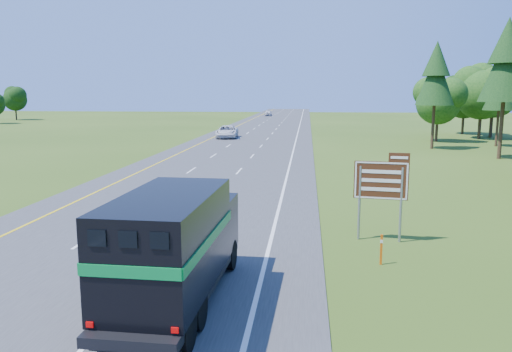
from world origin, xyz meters
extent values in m
cube|color=#38383A|center=(0.00, 50.00, 0.02)|extent=(15.00, 260.00, 0.04)
cube|color=yellow|center=(-5.50, 50.00, 0.04)|extent=(0.15, 260.00, 0.01)
cube|color=white|center=(5.50, 50.00, 0.04)|extent=(0.15, 260.00, 0.01)
cylinder|color=black|center=(2.50, 8.10, 0.54)|extent=(0.35, 1.00, 0.99)
cylinder|color=black|center=(4.39, 8.04, 0.54)|extent=(0.35, 1.00, 0.99)
cylinder|color=black|center=(2.35, 3.78, 0.54)|extent=(0.35, 1.00, 0.99)
cylinder|color=black|center=(4.24, 3.72, 0.54)|extent=(0.35, 1.00, 0.99)
cylinder|color=black|center=(2.31, 2.70, 0.54)|extent=(0.35, 1.00, 0.99)
cylinder|color=black|center=(4.20, 2.64, 0.54)|extent=(0.35, 1.00, 0.99)
cube|color=black|center=(3.34, 5.19, 0.64)|extent=(2.41, 7.27, 0.25)
cube|color=black|center=(3.44, 7.98, 1.62)|extent=(2.26, 1.70, 1.71)
cube|color=black|center=(3.47, 8.81, 2.07)|extent=(1.98, 0.12, 0.54)
cube|color=black|center=(3.32, 4.56, 2.01)|extent=(2.43, 5.30, 2.48)
cube|color=#067A30|center=(3.23, 1.93, 2.13)|extent=(2.25, 0.11, 0.27)
cube|color=#067A30|center=(2.18, 4.60, 2.13)|extent=(0.22, 5.22, 0.27)
cube|color=#067A30|center=(4.46, 4.52, 2.13)|extent=(0.22, 5.22, 0.27)
cube|color=black|center=(2.55, 1.96, 2.84)|extent=(0.41, 0.05, 0.36)
cube|color=black|center=(3.23, 1.93, 2.84)|extent=(0.41, 0.05, 0.36)
cube|color=black|center=(3.90, 1.91, 2.84)|extent=(0.41, 0.05, 0.36)
cube|color=black|center=(3.23, 2.04, 0.31)|extent=(2.07, 0.18, 0.09)
cube|color=#B20505|center=(2.28, 1.97, 0.90)|extent=(0.16, 0.04, 0.13)
cube|color=#B20505|center=(4.17, 1.90, 0.90)|extent=(0.16, 0.04, 0.13)
imported|color=silver|center=(-3.54, 56.76, 0.84)|extent=(3.09, 5.94, 1.60)
imported|color=silver|center=(-3.19, 121.17, 0.77)|extent=(1.80, 4.30, 1.45)
cylinder|color=gray|center=(8.99, 12.08, 1.49)|extent=(0.10, 0.10, 2.99)
cylinder|color=gray|center=(10.57, 11.85, 1.49)|extent=(0.10, 0.10, 2.99)
cube|color=#441F0E|center=(9.78, 11.97, 2.44)|extent=(2.08, 0.36, 1.49)
cube|color=#441F0E|center=(10.42, 11.88, 3.37)|extent=(0.80, 0.17, 0.36)
cube|color=white|center=(9.77, 11.93, 2.44)|extent=(1.97, 0.30, 1.43)
cube|color=#E5550C|center=(9.45, 9.09, 0.53)|extent=(0.08, 0.04, 1.07)
cube|color=white|center=(9.45, 9.09, 0.83)|extent=(0.09, 0.05, 0.12)
camera|label=1|loc=(6.86, -7.65, 5.81)|focal=35.00mm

